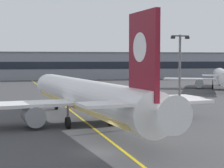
{
  "coord_description": "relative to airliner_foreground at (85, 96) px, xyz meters",
  "views": [
    {
      "loc": [
        -5.22,
        -30.88,
        7.76
      ],
      "look_at": [
        5.07,
        18.95,
        4.49
      ],
      "focal_mm": 60.8,
      "sensor_mm": 36.0,
      "label": 1
    }
  ],
  "objects": [
    {
      "name": "safety_cone_by_nose_gear",
      "position": [
        -0.18,
        15.45,
        -3.11
      ],
      "size": [
        0.44,
        0.44,
        0.55
      ],
      "color": "orange",
      "rests_on": "ground"
    },
    {
      "name": "apron_lamp_post",
      "position": [
        11.18,
        -2.12,
        2.28
      ],
      "size": [
        2.24,
        0.9,
        10.73
      ],
      "color": "#515156",
      "rests_on": "ground"
    },
    {
      "name": "terminal_building",
      "position": [
        5.49,
        106.43,
        2.02
      ],
      "size": [
        149.21,
        12.4,
        10.77
      ],
      "color": "gray",
      "rests_on": "ground"
    },
    {
      "name": "taxiway_centreline",
      "position": [
        -0.7,
        16.04,
        -3.37
      ],
      "size": [
        13.17,
        179.56,
        0.01
      ],
      "primitive_type": "cube",
      "rotation": [
        0.0,
        0.0,
        0.07
      ],
      "color": "yellow",
      "rests_on": "ground"
    },
    {
      "name": "airliner_foreground",
      "position": [
        0.0,
        0.0,
        0.0
      ],
      "size": [
        32.35,
        41.33,
        11.65
      ],
      "color": "white",
      "rests_on": "ground"
    },
    {
      "name": "ground_plane",
      "position": [
        -0.7,
        -13.96,
        -3.37
      ],
      "size": [
        400.0,
        400.0,
        0.0
      ],
      "primitive_type": "plane",
      "color": "#3D3D3F"
    },
    {
      "name": "airliner_background",
      "position": [
        43.16,
        47.71,
        -0.12
      ],
      "size": [
        29.92,
        37.5,
        11.22
      ],
      "color": "white",
      "rests_on": "ground"
    }
  ]
}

